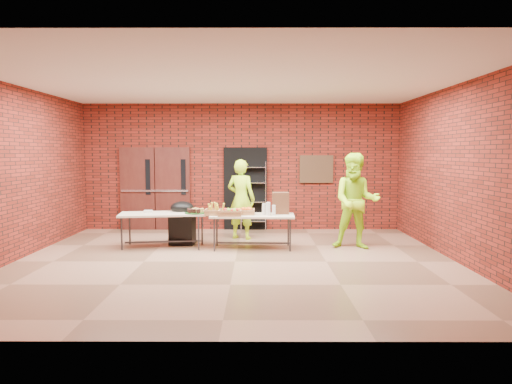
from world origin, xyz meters
TOP-DOWN VIEW (x-y plane):
  - room at (0.00, 0.00)m, footprint 8.08×7.08m
  - double_doors at (-2.20, 3.44)m, footprint 1.78×0.12m
  - dark_doorway at (0.10, 3.46)m, footprint 1.10×0.06m
  - bronze_plaque at (1.90, 3.45)m, footprint 0.85×0.04m
  - wire_rack at (0.30, 3.32)m, footprint 0.65×0.24m
  - table_left at (-1.56, 1.25)m, footprint 1.83×0.96m
  - table_right at (0.30, 1.14)m, footprint 1.72×0.76m
  - basket_bananas at (-0.43, 1.13)m, footprint 0.47×0.37m
  - basket_oranges at (0.12, 1.20)m, footprint 0.44×0.34m
  - basket_apples at (-0.15, 1.00)m, footprint 0.46×0.36m
  - muffin_tray at (-0.87, 1.20)m, footprint 0.45×0.45m
  - napkin_box at (-1.87, 1.28)m, footprint 0.16×0.11m
  - coffee_dispenser at (0.89, 1.31)m, footprint 0.34×0.30m
  - cup_stack_front at (0.62, 1.07)m, footprint 0.09×0.09m
  - cup_stack_mid at (0.74, 1.01)m, footprint 0.07×0.07m
  - cup_stack_back at (0.54, 1.13)m, footprint 0.08×0.08m
  - covered_grill at (-1.21, 1.57)m, footprint 0.55×0.47m
  - volunteer_woman at (0.03, 2.21)m, footprint 0.78×0.65m
  - volunteer_man at (2.42, 1.15)m, footprint 1.09×0.92m

SIDE VIEW (x-z plane):
  - covered_grill at x=-1.21m, z-range 0.00..0.93m
  - table_right at x=0.30m, z-range 0.29..0.99m
  - table_left at x=-1.56m, z-range 0.30..1.02m
  - napkin_box at x=-1.87m, z-range 0.72..0.77m
  - basket_oranges at x=0.12m, z-range 0.69..0.83m
  - basket_apples at x=-0.15m, z-range 0.69..0.84m
  - basket_bananas at x=-0.43m, z-range 0.69..0.84m
  - muffin_tray at x=-0.87m, z-range 0.71..0.83m
  - cup_stack_mid at x=0.74m, z-range 0.70..0.91m
  - cup_stack_back at x=0.54m, z-range 0.70..0.93m
  - cup_stack_front at x=0.62m, z-range 0.70..0.96m
  - wire_rack at x=0.30m, z-range 0.00..1.74m
  - volunteer_woman at x=0.03m, z-range 0.00..1.82m
  - coffee_dispenser at x=0.89m, z-range 0.70..1.15m
  - volunteer_man at x=2.42m, z-range 0.00..1.96m
  - dark_doorway at x=0.10m, z-range 0.00..2.10m
  - double_doors at x=-2.20m, z-range 0.00..2.10m
  - bronze_plaque at x=1.90m, z-range 1.20..1.90m
  - room at x=0.00m, z-range -0.04..3.24m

